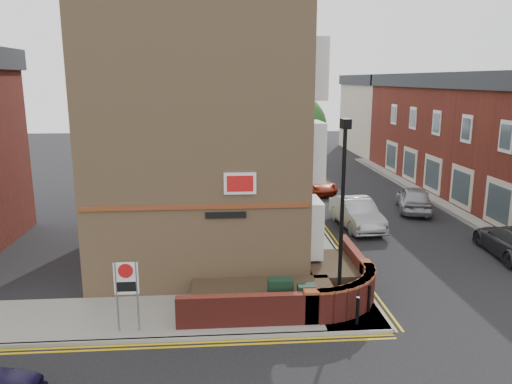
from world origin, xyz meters
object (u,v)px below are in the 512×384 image
(lamppost, at_px, (342,218))
(zone_sign, at_px, (126,284))
(silver_car_near, at_px, (357,213))
(utility_cabinet_large, at_px, (280,296))

(lamppost, height_order, zone_sign, lamppost)
(silver_car_near, bearing_deg, lamppost, -113.42)
(utility_cabinet_large, relative_size, silver_car_near, 0.26)
(silver_car_near, bearing_deg, utility_cabinet_large, -123.01)
(lamppost, xyz_separation_m, zone_sign, (-6.60, -0.70, -1.70))
(lamppost, bearing_deg, silver_car_near, 71.30)
(zone_sign, xyz_separation_m, silver_car_near, (9.91, 10.49, -0.88))
(lamppost, xyz_separation_m, utility_cabinet_large, (-1.90, 0.10, -2.62))
(lamppost, xyz_separation_m, silver_car_near, (3.31, 9.79, -2.58))
(lamppost, relative_size, utility_cabinet_large, 5.25)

